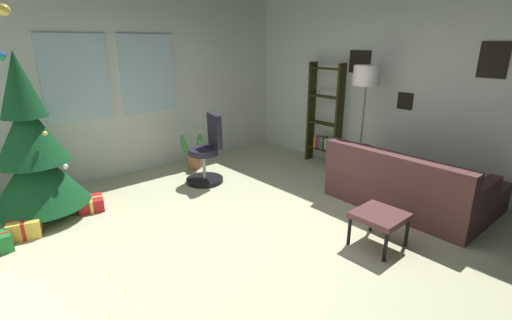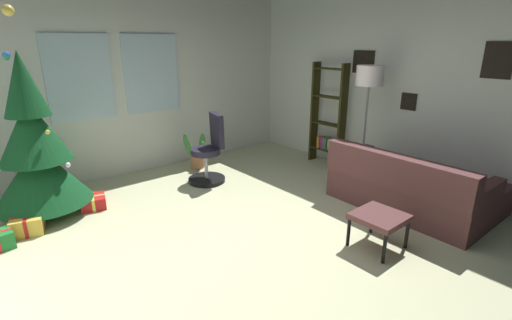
{
  "view_description": "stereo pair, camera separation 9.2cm",
  "coord_description": "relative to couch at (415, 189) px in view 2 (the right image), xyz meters",
  "views": [
    {
      "loc": [
        -2.46,
        -2.62,
        2.06
      ],
      "look_at": [
        0.14,
        0.32,
        0.77
      ],
      "focal_mm": 25.46,
      "sensor_mm": 36.0,
      "label": 1
    },
    {
      "loc": [
        -2.39,
        -2.68,
        2.06
      ],
      "look_at": [
        0.14,
        0.32,
        0.77
      ],
      "focal_mm": 25.46,
      "sensor_mm": 36.0,
      "label": 2
    }
  ],
  "objects": [
    {
      "name": "bookshelf",
      "position": [
        0.59,
        1.91,
        0.49
      ],
      "size": [
        0.18,
        0.64,
        1.73
      ],
      "color": "#2C280F",
      "rests_on": "ground_plane"
    },
    {
      "name": "gift_box_red",
      "position": [
        -3.13,
        2.68,
        -0.2
      ],
      "size": [
        0.36,
        0.37,
        0.16
      ],
      "color": "red",
      "rests_on": "ground_plane"
    },
    {
      "name": "wall_right_with_frames",
      "position": [
        0.85,
        0.73,
        1.14
      ],
      "size": [
        0.12,
        5.81,
        2.84
      ],
      "color": "silver",
      "rests_on": "ground_plane"
    },
    {
      "name": "potted_plant",
      "position": [
        -1.27,
        3.15,
        -0.03
      ],
      "size": [
        0.39,
        0.35,
        0.62
      ],
      "color": "#986141",
      "rests_on": "ground_plane"
    },
    {
      "name": "couch",
      "position": [
        0.0,
        0.0,
        0.0
      ],
      "size": [
        1.5,
        1.89,
        0.79
      ],
      "color": "#542F30",
      "rests_on": "ground_plane"
    },
    {
      "name": "floor_lamp",
      "position": [
        0.32,
        1.01,
        1.21
      ],
      "size": [
        0.38,
        0.38,
        1.73
      ],
      "color": "slate",
      "rests_on": "ground_plane"
    },
    {
      "name": "office_chair",
      "position": [
        -1.45,
        2.5,
        0.13
      ],
      "size": [
        0.56,
        0.56,
        1.04
      ],
      "color": "black",
      "rests_on": "ground_plane"
    },
    {
      "name": "wall_back_with_windows",
      "position": [
        -1.9,
        3.68,
        1.14
      ],
      "size": [
        5.37,
        0.12,
        2.84
      ],
      "color": "silver",
      "rests_on": "ground_plane"
    },
    {
      "name": "footstool",
      "position": [
        -1.15,
        -0.21,
        0.04
      ],
      "size": [
        0.48,
        0.48,
        0.37
      ],
      "color": "#542F30",
      "rests_on": "ground_plane"
    },
    {
      "name": "holiday_tree",
      "position": [
        -3.62,
        2.86,
        0.53
      ],
      "size": [
        1.1,
        1.1,
        2.42
      ],
      "color": "#4C331E",
      "rests_on": "ground_plane"
    },
    {
      "name": "gift_box_gold",
      "position": [
        -3.9,
        2.47,
        -0.18
      ],
      "size": [
        0.38,
        0.36,
        0.21
      ],
      "color": "gold",
      "rests_on": "ground_plane"
    },
    {
      "name": "ground_plane",
      "position": [
        -1.88,
        0.73,
        -0.33
      ],
      "size": [
        5.37,
        5.81,
        0.1
      ],
      "primitive_type": "cube",
      "color": "beige"
    }
  ]
}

